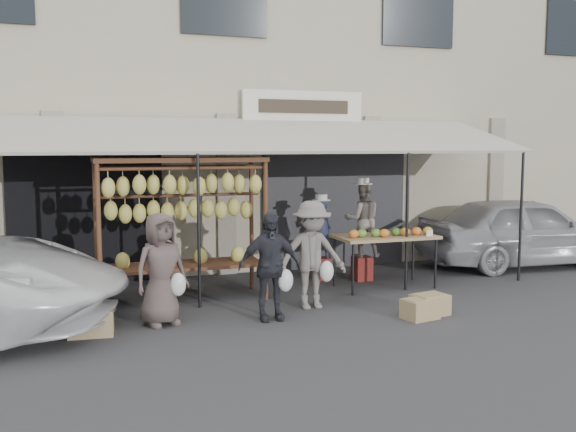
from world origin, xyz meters
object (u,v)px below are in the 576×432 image
at_px(customer_mid, 269,266).
at_px(crate_far, 91,322).
at_px(produce_table, 386,237).
at_px(vendor_left, 321,228).
at_px(banana_rack, 181,201).
at_px(crate_near_a, 420,309).
at_px(sedan, 523,231).
at_px(vendor_right, 363,220).
at_px(customer_left, 161,269).
at_px(crate_near_b, 430,305).
at_px(customer_right, 312,255).

xyz_separation_m(customer_mid, crate_far, (-2.38, 0.08, -0.59)).
xyz_separation_m(produce_table, vendor_left, (-0.79, 0.99, 0.06)).
relative_size(produce_table, crate_far, 3.05).
relative_size(banana_rack, crate_near_a, 5.63).
distance_m(customer_mid, crate_near_a, 2.20).
xyz_separation_m(customer_mid, sedan, (6.01, 2.10, -0.04)).
distance_m(banana_rack, customer_mid, 1.93).
bearing_deg(banana_rack, vendor_right, 8.20).
height_order(produce_table, vendor_right, vendor_right).
bearing_deg(crate_near_a, customer_left, 165.46).
xyz_separation_m(customer_mid, crate_near_a, (2.00, -0.66, -0.61)).
xyz_separation_m(vendor_left, crate_near_b, (0.55, -2.78, -0.79)).
bearing_deg(crate_near_a, customer_right, 138.71).
height_order(customer_left, customer_right, customer_right).
relative_size(customer_mid, sedan, 0.36).
relative_size(banana_rack, vendor_right, 1.94).
height_order(customer_left, sedan, customer_left).
bearing_deg(crate_near_b, sedan, 34.94).
distance_m(produce_table, crate_near_b, 1.94).
bearing_deg(crate_far, produce_table, 13.62).
distance_m(customer_right, crate_near_b, 1.85).
relative_size(banana_rack, customer_left, 1.70).
bearing_deg(produce_table, crate_far, -166.38).
xyz_separation_m(vendor_left, crate_far, (-4.08, -2.17, -0.77)).
distance_m(vendor_left, customer_right, 2.06).
distance_m(customer_left, crate_far, 1.11).
bearing_deg(crate_near_b, crate_far, 172.51).
bearing_deg(crate_far, crate_near_b, -7.49).
bearing_deg(banana_rack, crate_near_a, -35.92).
distance_m(banana_rack, crate_far, 2.44).
relative_size(customer_mid, customer_right, 0.94).
distance_m(vendor_right, customer_mid, 3.09).
xyz_separation_m(banana_rack, crate_far, (-1.43, -1.40, -1.40)).
height_order(customer_right, sedan, customer_right).
distance_m(crate_near_a, crate_far, 4.45).
relative_size(produce_table, vendor_left, 1.58).
bearing_deg(sedan, crate_far, 108.06).
bearing_deg(vendor_left, crate_far, 44.54).
height_order(vendor_left, customer_left, customer_left).
bearing_deg(customer_left, customer_mid, -29.11).
bearing_deg(customer_right, banana_rack, 152.53).
bearing_deg(crate_far, customer_left, 9.62).
xyz_separation_m(vendor_left, customer_left, (-3.15, -2.02, -0.17)).
height_order(banana_rack, vendor_left, banana_rack).
xyz_separation_m(produce_table, customer_mid, (-2.49, -1.26, -0.12)).
bearing_deg(vendor_right, crate_near_b, 102.12).
height_order(customer_left, crate_far, customer_left).
xyz_separation_m(produce_table, vendor_right, (-0.11, 0.70, 0.22)).
distance_m(vendor_left, crate_far, 4.68).
height_order(customer_mid, crate_near_a, customer_mid).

